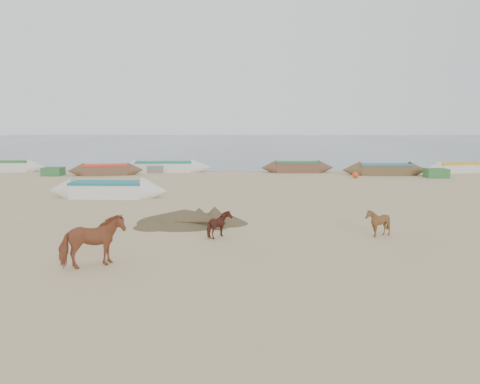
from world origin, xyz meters
name	(u,v)px	position (x,y,z in m)	size (l,w,h in m)	color
ground	(237,239)	(0.00, 0.00, 0.00)	(140.00, 140.00, 0.00)	tan
sea	(249,142)	(0.00, 82.00, 0.01)	(160.00, 160.00, 0.00)	slate
cow_adult	(92,241)	(-3.77, -3.20, 0.71)	(0.76, 1.68, 1.42)	brown
calf_front	(378,223)	(4.79, 0.44, 0.49)	(0.79, 0.89, 0.98)	brown
calf_right	(220,225)	(-0.58, 0.15, 0.44)	(0.87, 0.74, 0.87)	#56251B
near_canoe	(108,190)	(-7.00, 8.63, 0.42)	(6.22, 1.44, 0.84)	silver
debris_pile	(184,215)	(-2.17, 2.75, 0.24)	(3.69, 3.69, 0.48)	brown
waterline_canoes	(190,167)	(-4.35, 21.00, 0.42)	(46.95, 4.67, 0.88)	brown
beach_clutter	(297,171)	(3.88, 19.68, 0.30)	(46.42, 4.30, 0.64)	#306B38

